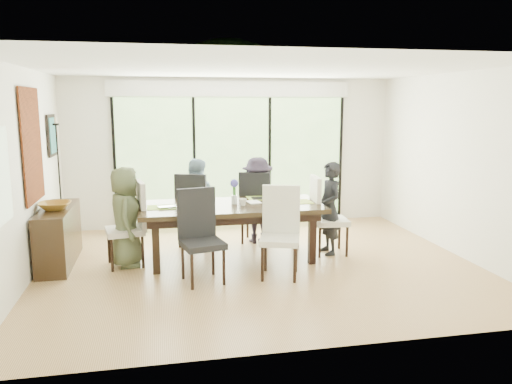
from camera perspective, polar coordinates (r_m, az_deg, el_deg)
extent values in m
cube|color=olive|center=(7.10, 0.40, -8.36)|extent=(6.00, 5.00, 0.01)
cube|color=white|center=(6.75, 0.43, 14.02)|extent=(6.00, 5.00, 0.01)
cube|color=silver|center=(9.25, -2.75, 4.54)|extent=(6.00, 0.02, 2.70)
cube|color=beige|center=(4.40, 7.07, -1.68)|extent=(6.00, 0.02, 2.70)
cube|color=silver|center=(6.85, -25.07, 1.66)|extent=(0.02, 5.00, 2.70)
cube|color=beige|center=(7.96, 22.16, 2.91)|extent=(0.02, 5.00, 2.70)
cube|color=#598C3F|center=(9.23, -2.71, 3.59)|extent=(4.20, 0.02, 2.30)
cube|color=white|center=(9.16, -2.77, 11.69)|extent=(4.40, 0.06, 0.28)
cube|color=black|center=(9.14, -15.84, 3.16)|extent=(0.05, 0.04, 2.30)
cube|color=black|center=(9.14, -7.05, 3.47)|extent=(0.05, 0.04, 2.30)
cube|color=black|center=(9.35, 1.56, 3.68)|extent=(0.05, 0.04, 2.30)
cube|color=black|center=(9.75, 9.62, 3.81)|extent=(0.05, 0.04, 2.30)
cube|color=brown|center=(10.34, -3.43, -2.73)|extent=(6.00, 1.80, 0.10)
cube|color=brown|center=(11.01, -4.03, 1.22)|extent=(6.00, 0.08, 0.06)
sphere|color=#14380F|center=(11.83, -13.44, 5.93)|extent=(3.20, 3.20, 3.20)
sphere|color=#14380F|center=(12.53, -3.21, 8.05)|extent=(4.00, 4.00, 4.00)
sphere|color=#14380F|center=(12.17, 5.81, 5.41)|extent=(2.80, 2.80, 2.80)
sphere|color=#14380F|center=(13.13, -8.00, 7.28)|extent=(3.60, 3.60, 3.60)
cube|color=black|center=(7.17, -2.82, -1.71)|extent=(2.59, 1.19, 0.06)
cube|color=black|center=(7.19, -2.81, -2.46)|extent=(2.38, 0.97, 0.11)
cube|color=black|center=(6.77, -11.36, -6.13)|extent=(0.10, 0.10, 0.75)
cube|color=black|center=(7.09, 6.43, -5.25)|extent=(0.10, 0.10, 0.75)
cube|color=black|center=(7.60, -11.37, -4.34)|extent=(0.10, 0.10, 0.75)
cube|color=black|center=(7.89, 4.53, -3.64)|extent=(0.10, 0.10, 0.75)
imported|color=#4B5438|center=(7.13, -14.68, -2.77)|extent=(0.43, 0.66, 1.39)
imported|color=black|center=(7.54, 8.39, -1.84)|extent=(0.46, 0.68, 1.39)
imported|color=#7F9EB8|center=(7.94, -6.91, -1.20)|extent=(0.73, 0.55, 1.39)
imported|color=#231C2A|center=(8.08, 0.17, -0.93)|extent=(0.70, 0.49, 1.39)
cube|color=#8CB13F|center=(7.09, -10.44, -1.70)|extent=(0.48, 0.35, 0.01)
cube|color=#8FA139|center=(7.36, 4.52, -1.13)|extent=(0.48, 0.35, 0.01)
cube|color=#A3BF44|center=(7.50, -6.68, -0.95)|extent=(0.48, 0.35, 0.01)
cube|color=#97B942|center=(7.64, 0.82, -0.68)|extent=(0.48, 0.35, 0.01)
cube|color=white|center=(6.81, -7.03, -2.09)|extent=(0.48, 0.35, 0.01)
cube|color=black|center=(7.46, -5.88, -0.93)|extent=(0.28, 0.19, 0.01)
cube|color=black|center=(7.58, 0.53, -0.70)|extent=(0.26, 0.18, 0.01)
cube|color=white|center=(7.25, 2.72, -1.30)|extent=(0.32, 0.24, 0.00)
cube|color=white|center=(6.81, -7.03, -1.96)|extent=(0.28, 0.28, 0.03)
cube|color=orange|center=(6.80, -7.04, -1.80)|extent=(0.22, 0.22, 0.02)
cylinder|color=silver|center=(7.20, -2.49, -0.85)|extent=(0.09, 0.09, 0.13)
cylinder|color=#337226|center=(7.18, -2.50, 0.16)|extent=(0.04, 0.04, 0.17)
sphere|color=#4A45AD|center=(7.16, -2.50, 1.01)|extent=(0.12, 0.12, 0.12)
imported|color=silver|center=(6.99, -9.61, -1.75)|extent=(0.40, 0.30, 0.03)
imported|color=white|center=(7.23, -8.49, -1.02)|extent=(0.17, 0.17, 0.10)
imported|color=white|center=(7.08, -1.50, -1.17)|extent=(0.14, 0.14, 0.10)
imported|color=white|center=(7.40, 3.20, -0.66)|extent=(0.15, 0.15, 0.10)
imported|color=white|center=(7.25, -0.92, -1.22)|extent=(0.21, 0.26, 0.02)
cube|color=black|center=(7.56, -21.63, -4.71)|extent=(0.40, 1.44, 0.81)
imported|color=brown|center=(7.36, -21.99, -1.47)|extent=(0.43, 0.43, 0.10)
cylinder|color=black|center=(7.80, -21.38, -1.07)|extent=(0.09, 0.09, 0.04)
cylinder|color=black|center=(7.72, -21.65, 3.06)|extent=(0.02, 0.02, 1.12)
cylinder|color=black|center=(7.68, -21.92, 7.18)|extent=(0.09, 0.09, 0.03)
cylinder|color=silver|center=(7.68, -21.94, 7.58)|extent=(0.03, 0.03, 0.09)
cube|color=maroon|center=(7.20, -24.23, 4.89)|extent=(0.02, 1.00, 1.50)
cube|color=black|center=(8.46, -22.33, 6.01)|extent=(0.03, 0.55, 0.65)
cube|color=#1C555A|center=(8.46, -22.19, 6.01)|extent=(0.01, 0.45, 0.55)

